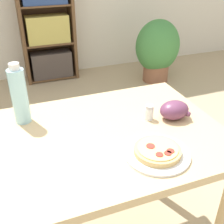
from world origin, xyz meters
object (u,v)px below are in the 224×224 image
(pizza_on_plate, at_px, (157,152))
(grape_bunch, at_px, (174,110))
(drink_bottle, at_px, (19,95))
(potted_plant_floor, at_px, (157,49))
(bookshelf, at_px, (47,27))
(salt_shaker, at_px, (149,112))

(pizza_on_plate, xyz_separation_m, grape_bunch, (0.20, 0.21, 0.03))
(drink_bottle, bearing_deg, grape_bunch, -18.36)
(potted_plant_floor, bearing_deg, drink_bottle, -133.47)
(grape_bunch, xyz_separation_m, potted_plant_floor, (1.04, 1.98, -0.42))
(bookshelf, bearing_deg, grape_bunch, -86.27)
(pizza_on_plate, bearing_deg, potted_plant_floor, 60.52)
(drink_bottle, height_order, potted_plant_floor, drink_bottle)
(salt_shaker, relative_size, potted_plant_floor, 0.09)
(pizza_on_plate, distance_m, drink_bottle, 0.62)
(drink_bottle, distance_m, salt_shaker, 0.57)
(salt_shaker, bearing_deg, bookshelf, 91.24)
(salt_shaker, xyz_separation_m, bookshelf, (-0.05, 2.50, -0.17))
(pizza_on_plate, bearing_deg, salt_shaker, 69.67)
(bookshelf, distance_m, potted_plant_floor, 1.35)
(grape_bunch, relative_size, drink_bottle, 0.52)
(drink_bottle, xyz_separation_m, potted_plant_floor, (1.68, 1.77, -0.50))
(bookshelf, bearing_deg, drink_bottle, -101.54)
(potted_plant_floor, bearing_deg, pizza_on_plate, -119.48)
(pizza_on_plate, relative_size, potted_plant_floor, 0.32)
(drink_bottle, xyz_separation_m, salt_shaker, (0.53, -0.18, -0.09))
(drink_bottle, bearing_deg, salt_shaker, -19.16)
(pizza_on_plate, xyz_separation_m, potted_plant_floor, (1.24, 2.19, -0.39))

